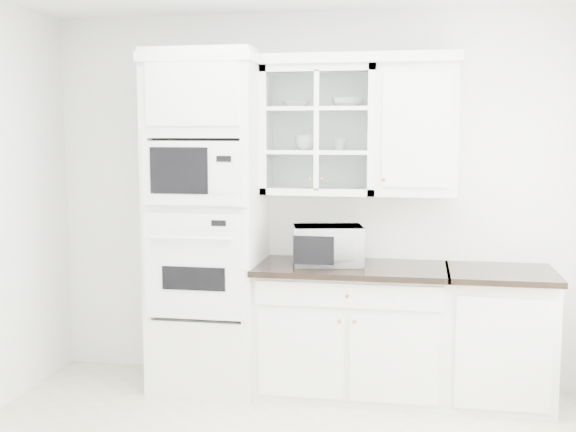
# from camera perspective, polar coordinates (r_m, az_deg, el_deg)

# --- Properties ---
(room_shell) EXTENTS (4.00, 3.50, 2.70)m
(room_shell) POSITION_cam_1_polar(r_m,az_deg,el_deg) (3.99, -0.20, 5.80)
(room_shell) COLOR white
(room_shell) RESTS_ON ground
(oven_column) EXTENTS (0.76, 0.68, 2.40)m
(oven_column) POSITION_cam_1_polar(r_m,az_deg,el_deg) (5.17, -6.36, -0.49)
(oven_column) COLOR white
(oven_column) RESTS_ON ground
(base_cabinet_run) EXTENTS (1.32, 0.67, 0.92)m
(base_cabinet_run) POSITION_cam_1_polar(r_m,az_deg,el_deg) (5.15, 5.03, -8.88)
(base_cabinet_run) COLOR white
(base_cabinet_run) RESTS_ON ground
(extra_base_cabinet) EXTENTS (0.72, 0.67, 0.92)m
(extra_base_cabinet) POSITION_cam_1_polar(r_m,az_deg,el_deg) (5.16, 16.30, -9.09)
(extra_base_cabinet) COLOR white
(extra_base_cabinet) RESTS_ON ground
(upper_cabinet_glass) EXTENTS (0.80, 0.33, 0.90)m
(upper_cabinet_glass) POSITION_cam_1_polar(r_m,az_deg,el_deg) (5.13, 2.53, 6.77)
(upper_cabinet_glass) COLOR white
(upper_cabinet_glass) RESTS_ON room_shell
(upper_cabinet_solid) EXTENTS (0.55, 0.33, 0.90)m
(upper_cabinet_solid) POSITION_cam_1_polar(r_m,az_deg,el_deg) (5.08, 10.15, 6.67)
(upper_cabinet_solid) COLOR white
(upper_cabinet_solid) RESTS_ON room_shell
(crown_molding) EXTENTS (2.14, 0.38, 0.07)m
(crown_molding) POSITION_cam_1_polar(r_m,az_deg,el_deg) (5.14, 1.33, 12.19)
(crown_molding) COLOR white
(crown_molding) RESTS_ON room_shell
(countertop_microwave) EXTENTS (0.55, 0.49, 0.27)m
(countertop_microwave) POSITION_cam_1_polar(r_m,az_deg,el_deg) (5.03, 3.15, -2.31)
(countertop_microwave) COLOR white
(countertop_microwave) RESTS_ON base_cabinet_run
(bowl_a) EXTENTS (0.23, 0.23, 0.05)m
(bowl_a) POSITION_cam_1_polar(r_m,az_deg,el_deg) (5.17, 0.62, 8.82)
(bowl_a) COLOR white
(bowl_a) RESTS_ON upper_cabinet_glass
(bowl_b) EXTENTS (0.23, 0.23, 0.07)m
(bowl_b) POSITION_cam_1_polar(r_m,az_deg,el_deg) (5.13, 4.68, 8.92)
(bowl_b) COLOR white
(bowl_b) RESTS_ON upper_cabinet_glass
(cup_a) EXTENTS (0.16, 0.16, 0.11)m
(cup_a) POSITION_cam_1_polar(r_m,az_deg,el_deg) (5.14, 1.36, 5.82)
(cup_a) COLOR white
(cup_a) RESTS_ON upper_cabinet_glass
(cup_b) EXTENTS (0.09, 0.09, 0.08)m
(cup_b) POSITION_cam_1_polar(r_m,az_deg,el_deg) (5.12, 4.07, 5.66)
(cup_b) COLOR white
(cup_b) RESTS_ON upper_cabinet_glass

